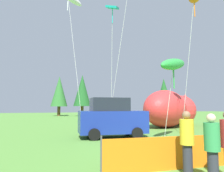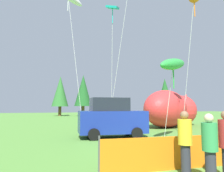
{
  "view_description": "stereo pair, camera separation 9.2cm",
  "coord_description": "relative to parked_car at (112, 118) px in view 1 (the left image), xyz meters",
  "views": [
    {
      "loc": [
        -6.0,
        -8.4,
        1.79
      ],
      "look_at": [
        -1.15,
        5.41,
        3.18
      ],
      "focal_mm": 35.0,
      "sensor_mm": 36.0,
      "label": 1
    },
    {
      "loc": [
        -5.92,
        -8.43,
        1.79
      ],
      "look_at": [
        -1.15,
        5.41,
        3.18
      ],
      "focal_mm": 35.0,
      "sensor_mm": 36.0,
      "label": 2
    }
  ],
  "objects": [
    {
      "name": "horizon_tree_east",
      "position": [
        4.36,
        29.86,
        3.81
      ],
      "size": [
        3.36,
        3.36,
        8.01
      ],
      "color": "brown",
      "rests_on": "ground"
    },
    {
      "name": "horizon_tree_west",
      "position": [
        0.13,
        31.38,
        3.63
      ],
      "size": [
        3.24,
        3.24,
        7.72
      ],
      "color": "brown",
      "rests_on": "ground"
    },
    {
      "name": "kite_green_fish",
      "position": [
        2.63,
        -2.44,
        2.92
      ],
      "size": [
        2.88,
        2.24,
        4.65
      ],
      "color": "silver",
      "rests_on": "ground"
    },
    {
      "name": "safety_fence",
      "position": [
        0.5,
        -6.75,
        -0.64
      ],
      "size": [
        6.21,
        0.44,
        1.03
      ],
      "rotation": [
        0.0,
        0.0,
        -0.06
      ],
      "color": "orange",
      "rests_on": "ground"
    },
    {
      "name": "kite_teal_diamond",
      "position": [
        1.35,
        3.68,
        8.37
      ],
      "size": [
        1.25,
        1.33,
        9.99
      ],
      "color": "silver",
      "rests_on": "ground"
    },
    {
      "name": "ground_plane",
      "position": [
        1.75,
        -3.75,
        -1.11
      ],
      "size": [
        120.0,
        120.0,
        0.0
      ],
      "primitive_type": "plane",
      "color": "#548C38"
    },
    {
      "name": "parked_car",
      "position": [
        0.0,
        0.0,
        0.0
      ],
      "size": [
        4.04,
        2.27,
        2.3
      ],
      "rotation": [
        0.0,
        0.0,
        -0.11
      ],
      "color": "navy",
      "rests_on": "ground"
    },
    {
      "name": "horizon_tree_mid",
      "position": [
        23.25,
        30.49,
        3.9
      ],
      "size": [
        3.42,
        3.42,
        8.17
      ],
      "color": "brown",
      "rests_on": "ground"
    },
    {
      "name": "inflatable_cat",
      "position": [
        7.28,
        4.78,
        0.37
      ],
      "size": [
        7.64,
        6.2,
        3.22
      ],
      "rotation": [
        0.0,
        0.0,
        0.57
      ],
      "color": "red",
      "rests_on": "ground"
    },
    {
      "name": "spectator_in_red_shirt",
      "position": [
        -0.37,
        -8.07,
        -0.22
      ],
      "size": [
        0.35,
        0.35,
        1.63
      ],
      "color": "#2D2D38",
      "rests_on": "ground"
    },
    {
      "name": "spectator_in_white_shirt",
      "position": [
        -0.46,
        -7.3,
        -0.2
      ],
      "size": [
        0.36,
        0.36,
        1.67
      ],
      "color": "#2D2D38",
      "rests_on": "ground"
    }
  ]
}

